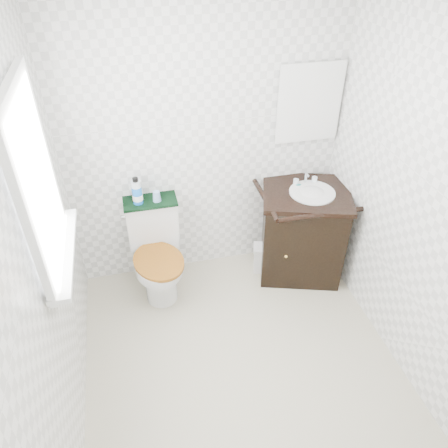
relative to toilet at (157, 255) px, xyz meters
name	(u,v)px	position (x,y,z in m)	size (l,w,h in m)	color
floor	(243,367)	(0.48, -0.97, -0.35)	(2.40, 2.40, 0.00)	#B1A98E
wall_back	(205,142)	(0.48, 0.23, 0.85)	(2.40, 2.40, 0.00)	white
wall_front	(346,445)	(0.48, -2.17, 0.85)	(2.40, 2.40, 0.00)	white
wall_left	(41,266)	(-0.62, -0.97, 0.85)	(2.40, 2.40, 0.00)	white
wall_right	(423,209)	(1.58, -0.97, 0.85)	(2.40, 2.40, 0.00)	white
window	(35,182)	(-0.59, -0.72, 1.20)	(0.02, 0.70, 0.90)	white
mirror	(309,103)	(1.29, 0.21, 1.10)	(0.50, 0.02, 0.60)	silver
toilet	(157,255)	(0.00, 0.00, 0.00)	(0.47, 0.67, 0.79)	silver
vanity	(302,230)	(1.24, -0.06, 0.08)	(0.85, 0.79, 0.92)	black
trash_bin	(263,258)	(0.93, -0.01, -0.21)	(0.22, 0.19, 0.27)	white
towel	(150,201)	(0.00, 0.12, 0.45)	(0.42, 0.22, 0.02)	black
mouthwash_bottle	(137,192)	(-0.09, 0.11, 0.56)	(0.08, 0.08, 0.22)	blue
cup	(157,196)	(0.05, 0.10, 0.50)	(0.07, 0.07, 0.08)	#7FA2D1
soap_bar	(298,185)	(1.20, 0.03, 0.48)	(0.06, 0.04, 0.02)	#17716E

